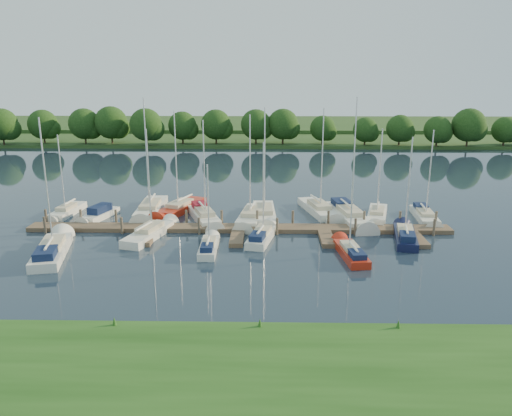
{
  "coord_description": "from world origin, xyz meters",
  "views": [
    {
      "loc": [
        2.53,
        -37.19,
        14.51
      ],
      "look_at": [
        1.64,
        8.0,
        2.2
      ],
      "focal_mm": 35.0,
      "sensor_mm": 36.0,
      "label": 1
    }
  ],
  "objects_px": {
    "sailboat_s_2": "(209,247)",
    "sailboat_n_0": "(67,212)",
    "motorboat": "(99,215)",
    "dock": "(238,230)",
    "sailboat_n_5": "(251,218)"
  },
  "relations": [
    {
      "from": "sailboat_n_0",
      "to": "sailboat_n_5",
      "type": "xyz_separation_m",
      "value": [
        19.46,
        -1.75,
        0.0
      ]
    },
    {
      "from": "motorboat",
      "to": "sailboat_s_2",
      "type": "height_order",
      "value": "sailboat_s_2"
    },
    {
      "from": "sailboat_s_2",
      "to": "sailboat_n_0",
      "type": "bearing_deg",
      "value": 146.12
    },
    {
      "from": "dock",
      "to": "sailboat_n_5",
      "type": "relative_size",
      "value": 3.61
    },
    {
      "from": "sailboat_s_2",
      "to": "motorboat",
      "type": "bearing_deg",
      "value": 142.03
    },
    {
      "from": "dock",
      "to": "sailboat_n_5",
      "type": "xyz_separation_m",
      "value": [
        1.03,
        3.86,
        0.08
      ]
    },
    {
      "from": "motorboat",
      "to": "sailboat_s_2",
      "type": "xyz_separation_m",
      "value": [
        12.35,
        -9.41,
        -0.04
      ]
    },
    {
      "from": "motorboat",
      "to": "sailboat_s_2",
      "type": "distance_m",
      "value": 15.53
    },
    {
      "from": "sailboat_n_0",
      "to": "motorboat",
      "type": "relative_size",
      "value": 1.57
    },
    {
      "from": "dock",
      "to": "sailboat_s_2",
      "type": "relative_size",
      "value": 5.24
    },
    {
      "from": "sailboat_n_5",
      "to": "sailboat_s_2",
      "type": "xyz_separation_m",
      "value": [
        -3.25,
        -8.86,
        0.03
      ]
    },
    {
      "from": "sailboat_n_0",
      "to": "motorboat",
      "type": "height_order",
      "value": "sailboat_n_0"
    },
    {
      "from": "sailboat_n_0",
      "to": "motorboat",
      "type": "bearing_deg",
      "value": 167.69
    },
    {
      "from": "motorboat",
      "to": "sailboat_n_0",
      "type": "bearing_deg",
      "value": -0.52
    },
    {
      "from": "motorboat",
      "to": "dock",
      "type": "bearing_deg",
      "value": 179.88
    }
  ]
}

